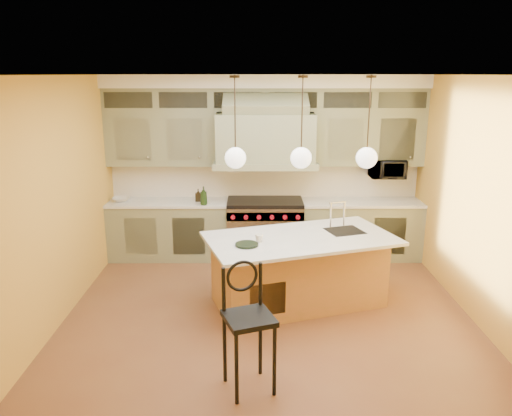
{
  "coord_description": "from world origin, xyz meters",
  "views": [
    {
      "loc": [
        -0.17,
        -5.57,
        2.91
      ],
      "look_at": [
        -0.15,
        0.7,
        1.22
      ],
      "focal_mm": 35.0,
      "sensor_mm": 36.0,
      "label": 1
    }
  ],
  "objects_px": {
    "counter_stool": "(248,319)",
    "microwave": "(387,169)",
    "range": "(265,228)",
    "kitchen_island": "(299,269)"
  },
  "relations": [
    {
      "from": "counter_stool",
      "to": "microwave",
      "type": "height_order",
      "value": "microwave"
    },
    {
      "from": "range",
      "to": "microwave",
      "type": "distance_m",
      "value": 2.18
    },
    {
      "from": "counter_stool",
      "to": "microwave",
      "type": "bearing_deg",
      "value": 38.79
    },
    {
      "from": "kitchen_island",
      "to": "range",
      "type": "bearing_deg",
      "value": 85.38
    },
    {
      "from": "counter_stool",
      "to": "microwave",
      "type": "xyz_separation_m",
      "value": [
        2.18,
        3.62,
        0.74
      ]
    },
    {
      "from": "range",
      "to": "counter_stool",
      "type": "xyz_separation_m",
      "value": [
        -0.23,
        -3.51,
        0.22
      ]
    },
    {
      "from": "range",
      "to": "microwave",
      "type": "relative_size",
      "value": 2.21
    },
    {
      "from": "counter_stool",
      "to": "kitchen_island",
      "type": "bearing_deg",
      "value": 50.54
    },
    {
      "from": "counter_stool",
      "to": "microwave",
      "type": "relative_size",
      "value": 2.28
    },
    {
      "from": "range",
      "to": "counter_stool",
      "type": "relative_size",
      "value": 0.97
    }
  ]
}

